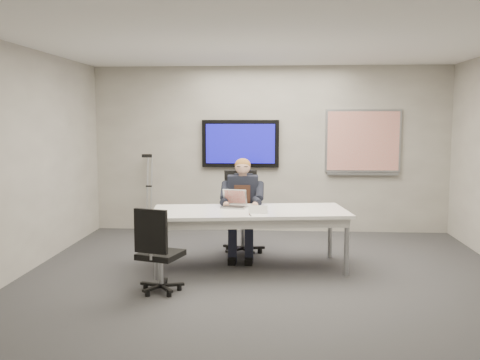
# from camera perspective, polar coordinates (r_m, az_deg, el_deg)

# --- Properties ---
(floor) EXTENTS (6.00, 6.00, 0.02)m
(floor) POSITION_cam_1_polar(r_m,az_deg,el_deg) (6.37, 2.83, -10.95)
(floor) COLOR #333335
(floor) RESTS_ON ground
(ceiling) EXTENTS (6.00, 6.00, 0.02)m
(ceiling) POSITION_cam_1_polar(r_m,az_deg,el_deg) (6.14, 2.98, 14.84)
(ceiling) COLOR white
(ceiling) RESTS_ON wall_back
(wall_back) EXTENTS (6.00, 0.02, 2.80)m
(wall_back) POSITION_cam_1_polar(r_m,az_deg,el_deg) (9.09, 3.22, 3.27)
(wall_back) COLOR gray
(wall_back) RESTS_ON ground
(wall_front) EXTENTS (6.00, 0.02, 2.80)m
(wall_front) POSITION_cam_1_polar(r_m,az_deg,el_deg) (3.12, 1.97, -2.88)
(wall_front) COLOR gray
(wall_front) RESTS_ON ground
(wall_left) EXTENTS (0.02, 6.00, 2.80)m
(wall_left) POSITION_cam_1_polar(r_m,az_deg,el_deg) (6.84, -23.13, 1.71)
(wall_left) COLOR gray
(wall_left) RESTS_ON ground
(conference_table) EXTENTS (2.58, 1.34, 0.76)m
(conference_table) POSITION_cam_1_polar(r_m,az_deg,el_deg) (6.84, 1.05, -3.92)
(conference_table) COLOR white
(conference_table) RESTS_ON ground
(tv_display) EXTENTS (1.30, 0.09, 0.80)m
(tv_display) POSITION_cam_1_polar(r_m,az_deg,el_deg) (9.05, 0.05, 3.90)
(tv_display) COLOR black
(tv_display) RESTS_ON wall_back
(whiteboard) EXTENTS (1.25, 0.08, 1.10)m
(whiteboard) POSITION_cam_1_polar(r_m,az_deg,el_deg) (9.17, 12.98, 3.96)
(whiteboard) COLOR #989AA0
(whiteboard) RESTS_ON wall_back
(office_chair_far) EXTENTS (0.66, 0.66, 1.17)m
(office_chair_far) POSITION_cam_1_polar(r_m,az_deg,el_deg) (7.66, 0.26, -5.12)
(office_chair_far) COLOR black
(office_chair_far) RESTS_ON ground
(office_chair_near) EXTENTS (0.57, 0.57, 0.96)m
(office_chair_near) POSITION_cam_1_polar(r_m,az_deg,el_deg) (6.01, -8.64, -9.09)
(office_chair_near) COLOR black
(office_chair_near) RESTS_ON ground
(seated_person) EXTENTS (0.44, 0.75, 1.37)m
(seated_person) POSITION_cam_1_polar(r_m,az_deg,el_deg) (7.37, 0.21, -4.11)
(seated_person) COLOR #1C1E2E
(seated_person) RESTS_ON office_chair_far
(crutch) EXTENTS (0.31, 0.57, 1.40)m
(crutch) POSITION_cam_1_polar(r_m,az_deg,el_deg) (9.22, -9.66, -1.25)
(crutch) COLOR #ABAEB3
(crutch) RESTS_ON ground
(laptop) EXTENTS (0.36, 0.36, 0.23)m
(laptop) POSITION_cam_1_polar(r_m,az_deg,el_deg) (7.03, -0.59, -2.45)
(laptop) COLOR #A7A7A9
(laptop) RESTS_ON conference_table
(name_tent) EXTENTS (0.24, 0.07, 0.10)m
(name_tent) POSITION_cam_1_polar(r_m,az_deg,el_deg) (6.59, 1.93, -3.13)
(name_tent) COLOR white
(name_tent) RESTS_ON conference_table
(pen) EXTENTS (0.04, 0.14, 0.01)m
(pen) POSITION_cam_1_polar(r_m,az_deg,el_deg) (6.43, 1.09, -3.74)
(pen) COLOR black
(pen) RESTS_ON conference_table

